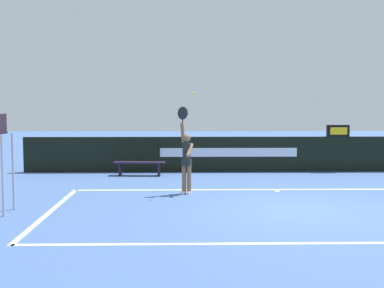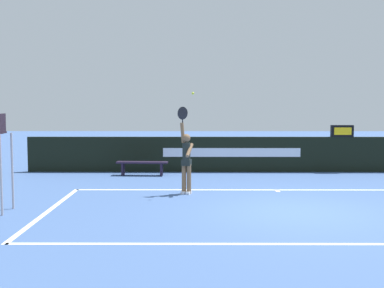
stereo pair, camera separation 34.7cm
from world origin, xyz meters
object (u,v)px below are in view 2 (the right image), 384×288
tennis_player (186,158)px  tennis_ball (193,93)px  courtside_bench_near (142,165)px  speed_display (342,131)px

tennis_player → tennis_ball: size_ratio=35.39×
tennis_ball → courtside_bench_near: bearing=115.0°
tennis_player → courtside_bench_near: 3.73m
speed_display → courtside_bench_near: bearing=-172.6°
tennis_player → tennis_ball: 1.72m
speed_display → tennis_player: size_ratio=0.33×
speed_display → tennis_player: bearing=-141.2°
speed_display → tennis_ball: size_ratio=11.57×
tennis_ball → courtside_bench_near: (-1.68, 3.61, -2.29)m
tennis_player → tennis_ball: (0.18, -0.25, 1.70)m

